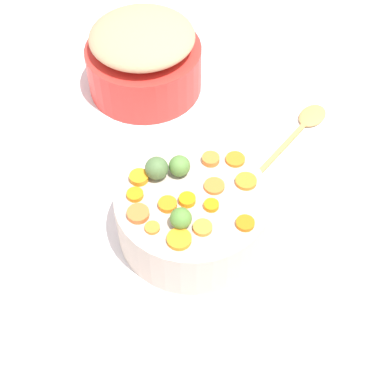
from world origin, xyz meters
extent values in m
cube|color=silver|center=(0.00, 0.00, 0.01)|extent=(2.40, 2.40, 0.02)
cylinder|color=#BDAA9A|center=(-0.02, -0.04, 0.07)|extent=(0.26, 0.26, 0.10)
cylinder|color=red|center=(0.21, -0.38, 0.07)|extent=(0.25, 0.25, 0.10)
ellipsoid|color=tan|center=(0.21, -0.38, 0.15)|extent=(0.22, 0.22, 0.06)
cylinder|color=orange|center=(-0.02, -0.13, 0.13)|extent=(0.04, 0.04, 0.01)
cylinder|color=orange|center=(0.01, -0.01, 0.13)|extent=(0.03, 0.03, 0.01)
cylinder|color=orange|center=(-0.09, -0.10, 0.13)|extent=(0.05, 0.05, 0.01)
cylinder|color=orange|center=(-0.06, -0.14, 0.13)|extent=(0.04, 0.04, 0.01)
cylinder|color=orange|center=(0.08, -0.05, 0.13)|extent=(0.05, 0.05, 0.01)
cylinder|color=orange|center=(-0.03, 0.05, 0.13)|extent=(0.04, 0.04, 0.01)
cylinder|color=orange|center=(0.02, 0.04, 0.13)|extent=(0.03, 0.03, 0.01)
cylinder|color=orange|center=(0.07, -0.01, 0.13)|extent=(0.03, 0.03, 0.01)
cylinder|color=orange|center=(-0.12, -0.02, 0.13)|extent=(0.04, 0.04, 0.01)
cylinder|color=orange|center=(-0.05, -0.07, 0.13)|extent=(0.05, 0.05, 0.01)
cylinder|color=orange|center=(-0.05, -0.03, 0.13)|extent=(0.03, 0.03, 0.01)
cylinder|color=orange|center=(0.05, 0.02, 0.13)|extent=(0.04, 0.04, 0.01)
cylinder|color=orange|center=(-0.01, -0.03, 0.13)|extent=(0.04, 0.04, 0.01)
cylinder|color=orange|center=(-0.05, 0.01, 0.13)|extent=(0.04, 0.04, 0.01)
sphere|color=#4F7F32|center=(-0.02, 0.02, 0.14)|extent=(0.04, 0.04, 0.04)
sphere|color=#548139|center=(0.02, -0.08, 0.14)|extent=(0.04, 0.04, 0.04)
sphere|color=#4D6C3B|center=(0.05, -0.06, 0.14)|extent=(0.04, 0.04, 0.04)
cube|color=#B2884B|center=(-0.12, -0.29, 0.02)|extent=(0.07, 0.19, 0.01)
ellipsoid|color=#B2884B|center=(-0.16, -0.40, 0.03)|extent=(0.07, 0.09, 0.01)
camera|label=1|loc=(-0.21, 0.51, 0.88)|focal=53.59mm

